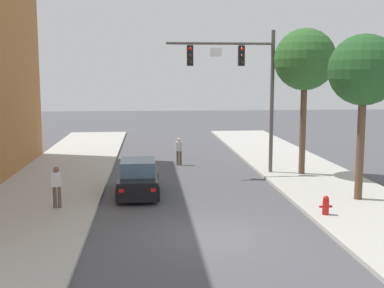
{
  "coord_description": "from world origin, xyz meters",
  "views": [
    {
      "loc": [
        -1.95,
        -15.5,
        5.25
      ],
      "look_at": [
        0.17,
        7.87,
        2.0
      ],
      "focal_mm": 45.61,
      "sensor_mm": 36.0,
      "label": 1
    }
  ],
  "objects_px": {
    "pedestrian_crossing_road": "(179,150)",
    "street_tree_second": "(305,60)",
    "pedestrian_sidewalk_left_walker": "(57,185)",
    "street_tree_nearest": "(364,71)",
    "traffic_signal_mast": "(243,76)",
    "car_lead_black": "(138,179)",
    "fire_hydrant": "(326,205)"
  },
  "relations": [
    {
      "from": "car_lead_black",
      "to": "pedestrian_crossing_road",
      "type": "height_order",
      "value": "pedestrian_crossing_road"
    },
    {
      "from": "pedestrian_crossing_road",
      "to": "street_tree_second",
      "type": "relative_size",
      "value": 0.22
    },
    {
      "from": "traffic_signal_mast",
      "to": "pedestrian_sidewalk_left_walker",
      "type": "bearing_deg",
      "value": -143.35
    },
    {
      "from": "fire_hydrant",
      "to": "pedestrian_sidewalk_left_walker",
      "type": "bearing_deg",
      "value": 169.57
    },
    {
      "from": "pedestrian_crossing_road",
      "to": "street_tree_nearest",
      "type": "xyz_separation_m",
      "value": [
        6.94,
        -9.37,
        4.56
      ]
    },
    {
      "from": "street_tree_nearest",
      "to": "car_lead_black",
      "type": "bearing_deg",
      "value": 166.62
    },
    {
      "from": "traffic_signal_mast",
      "to": "pedestrian_sidewalk_left_walker",
      "type": "distance_m",
      "value": 11.49
    },
    {
      "from": "pedestrian_crossing_road",
      "to": "street_tree_nearest",
      "type": "distance_m",
      "value": 12.52
    },
    {
      "from": "pedestrian_crossing_road",
      "to": "fire_hydrant",
      "type": "xyz_separation_m",
      "value": [
        4.74,
        -11.52,
        -0.41
      ]
    },
    {
      "from": "traffic_signal_mast",
      "to": "pedestrian_crossing_road",
      "type": "xyz_separation_m",
      "value": [
        -3.17,
        3.28,
        -4.39
      ]
    },
    {
      "from": "traffic_signal_mast",
      "to": "street_tree_second",
      "type": "relative_size",
      "value": 0.99
    },
    {
      "from": "traffic_signal_mast",
      "to": "car_lead_black",
      "type": "distance_m",
      "value": 8.12
    },
    {
      "from": "pedestrian_sidewalk_left_walker",
      "to": "street_tree_second",
      "type": "relative_size",
      "value": 0.22
    },
    {
      "from": "pedestrian_crossing_road",
      "to": "street_tree_second",
      "type": "height_order",
      "value": "street_tree_second"
    },
    {
      "from": "pedestrian_crossing_road",
      "to": "street_tree_second",
      "type": "bearing_deg",
      "value": -31.74
    },
    {
      "from": "car_lead_black",
      "to": "fire_hydrant",
      "type": "relative_size",
      "value": 5.89
    },
    {
      "from": "street_tree_nearest",
      "to": "street_tree_second",
      "type": "distance_m",
      "value": 5.57
    },
    {
      "from": "pedestrian_crossing_road",
      "to": "car_lead_black",
      "type": "bearing_deg",
      "value": -107.67
    },
    {
      "from": "traffic_signal_mast",
      "to": "fire_hydrant",
      "type": "distance_m",
      "value": 9.66
    },
    {
      "from": "traffic_signal_mast",
      "to": "car_lead_black",
      "type": "relative_size",
      "value": 1.77
    },
    {
      "from": "car_lead_black",
      "to": "pedestrian_sidewalk_left_walker",
      "type": "xyz_separation_m",
      "value": [
        -3.12,
        -2.48,
        0.34
      ]
    },
    {
      "from": "pedestrian_crossing_road",
      "to": "traffic_signal_mast",
      "type": "bearing_deg",
      "value": -45.96
    },
    {
      "from": "pedestrian_sidewalk_left_walker",
      "to": "pedestrian_crossing_road",
      "type": "bearing_deg",
      "value": 60.77
    },
    {
      "from": "pedestrian_crossing_road",
      "to": "pedestrian_sidewalk_left_walker",
      "type": "bearing_deg",
      "value": -119.23
    },
    {
      "from": "car_lead_black",
      "to": "street_tree_second",
      "type": "height_order",
      "value": "street_tree_second"
    },
    {
      "from": "traffic_signal_mast",
      "to": "fire_hydrant",
      "type": "bearing_deg",
      "value": -79.22
    },
    {
      "from": "street_tree_second",
      "to": "traffic_signal_mast",
      "type": "bearing_deg",
      "value": 169.07
    },
    {
      "from": "pedestrian_sidewalk_left_walker",
      "to": "pedestrian_crossing_road",
      "type": "height_order",
      "value": "pedestrian_sidewalk_left_walker"
    },
    {
      "from": "street_tree_nearest",
      "to": "pedestrian_sidewalk_left_walker",
      "type": "bearing_deg",
      "value": -178.68
    },
    {
      "from": "car_lead_black",
      "to": "pedestrian_crossing_road",
      "type": "distance_m",
      "value": 7.53
    },
    {
      "from": "pedestrian_crossing_road",
      "to": "street_tree_nearest",
      "type": "bearing_deg",
      "value": -53.47
    },
    {
      "from": "fire_hydrant",
      "to": "traffic_signal_mast",
      "type": "bearing_deg",
      "value": 100.78
    }
  ]
}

